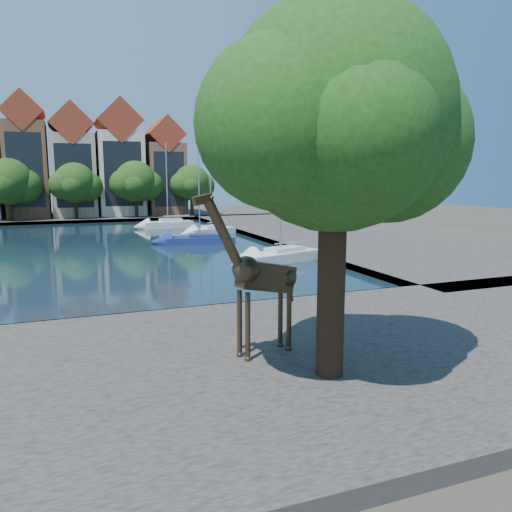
# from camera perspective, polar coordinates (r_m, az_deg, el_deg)

# --- Properties ---
(ground) EXTENTS (160.00, 160.00, 0.00)m
(ground) POSITION_cam_1_polar(r_m,az_deg,el_deg) (22.19, -21.55, -7.94)
(ground) COLOR #38332B
(ground) RESTS_ON ground
(water_basin) EXTENTS (38.00, 50.00, 0.08)m
(water_basin) POSITION_cam_1_polar(r_m,az_deg,el_deg) (45.71, -21.42, 0.69)
(water_basin) COLOR black
(water_basin) RESTS_ON ground
(near_quay) EXTENTS (50.00, 14.00, 0.50)m
(near_quay) POSITION_cam_1_polar(r_m,az_deg,el_deg) (15.51, -21.72, -14.43)
(near_quay) COLOR #4D4743
(near_quay) RESTS_ON ground
(far_quay) EXTENTS (60.00, 16.00, 0.50)m
(far_quay) POSITION_cam_1_polar(r_m,az_deg,el_deg) (77.51, -21.37, 4.10)
(far_quay) COLOR #4D4743
(far_quay) RESTS_ON ground
(right_quay) EXTENTS (14.00, 52.00, 0.50)m
(right_quay) POSITION_cam_1_polar(r_m,az_deg,el_deg) (51.85, 7.37, 2.43)
(right_quay) COLOR #4D4743
(right_quay) RESTS_ON ground
(plane_tree) EXTENTS (8.32, 6.40, 10.62)m
(plane_tree) POSITION_cam_1_polar(r_m,az_deg,el_deg) (14.27, 9.46, 14.61)
(plane_tree) COLOR #332114
(plane_tree) RESTS_ON near_quay
(townhouse_center) EXTENTS (5.44, 9.18, 16.93)m
(townhouse_center) POSITION_cam_1_polar(r_m,az_deg,el_deg) (77.42, -24.73, 9.90)
(townhouse_center) COLOR brown
(townhouse_center) RESTS_ON far_quay
(townhouse_east_inner) EXTENTS (5.94, 9.18, 15.79)m
(townhouse_east_inner) POSITION_cam_1_polar(r_m,az_deg,el_deg) (77.29, -20.20, 9.71)
(townhouse_east_inner) COLOR tan
(townhouse_east_inner) RESTS_ON far_quay
(townhouse_east_mid) EXTENTS (6.43, 9.18, 16.65)m
(townhouse_east_mid) POSITION_cam_1_polar(r_m,az_deg,el_deg) (77.70, -15.35, 10.21)
(townhouse_east_mid) COLOR beige
(townhouse_east_mid) RESTS_ON far_quay
(townhouse_east_end) EXTENTS (5.44, 9.18, 14.43)m
(townhouse_east_end) POSITION_cam_1_polar(r_m,az_deg,el_deg) (78.62, -10.53, 9.64)
(townhouse_east_end) COLOR brown
(townhouse_east_end) RESTS_ON far_quay
(far_tree_mid_west) EXTENTS (7.80, 6.00, 8.00)m
(far_tree_mid_west) POSITION_cam_1_polar(r_m,az_deg,el_deg) (72.06, -26.34, 7.46)
(far_tree_mid_west) COLOR #332114
(far_tree_mid_west) RESTS_ON far_quay
(far_tree_mid_east) EXTENTS (7.02, 5.40, 7.52)m
(far_tree_mid_east) POSITION_cam_1_polar(r_m,az_deg,el_deg) (71.80, -19.92, 7.73)
(far_tree_mid_east) COLOR #332114
(far_tree_mid_east) RESTS_ON far_quay
(far_tree_east) EXTENTS (7.54, 5.80, 7.84)m
(far_tree_east) POSITION_cam_1_polar(r_m,az_deg,el_deg) (72.42, -13.52, 8.11)
(far_tree_east) COLOR #332114
(far_tree_east) RESTS_ON far_quay
(far_tree_far_east) EXTENTS (6.76, 5.20, 7.36)m
(far_tree_far_east) POSITION_cam_1_polar(r_m,az_deg,el_deg) (73.91, -7.31, 8.18)
(far_tree_far_east) COLOR #332114
(far_tree_far_east) RESTS_ON far_quay
(giraffe_statue) EXTENTS (3.66, 1.31, 5.28)m
(giraffe_statue) POSITION_cam_1_polar(r_m,az_deg,el_deg) (15.93, 0.33, -2.39)
(giraffe_statue) COLOR #382B1C
(giraffe_statue) RESTS_ON near_quay
(sailboat_right_a) EXTENTS (6.57, 3.96, 10.09)m
(sailboat_right_a) POSITION_cam_1_polar(r_m,az_deg,el_deg) (36.34, 2.81, 0.23)
(sailboat_right_a) COLOR silver
(sailboat_right_a) RESTS_ON water_basin
(sailboat_right_b) EXTENTS (6.55, 3.19, 10.65)m
(sailboat_right_b) POSITION_cam_1_polar(r_m,az_deg,el_deg) (46.32, -6.43, 2.03)
(sailboat_right_b) COLOR navy
(sailboat_right_b) RESTS_ON water_basin
(sailboat_right_c) EXTENTS (5.53, 3.26, 9.86)m
(sailboat_right_c) POSITION_cam_1_polar(r_m,az_deg,el_deg) (53.49, -5.16, 3.06)
(sailboat_right_c) COLOR silver
(sailboat_right_c) RESTS_ON water_basin
(sailboat_right_d) EXTENTS (5.98, 2.58, 9.98)m
(sailboat_right_d) POSITION_cam_1_polar(r_m,az_deg,el_deg) (60.80, -10.03, 3.76)
(sailboat_right_d) COLOR silver
(sailboat_right_d) RESTS_ON water_basin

